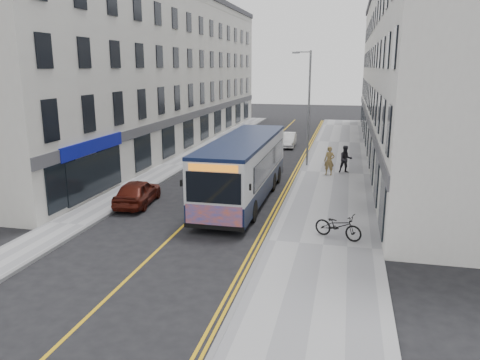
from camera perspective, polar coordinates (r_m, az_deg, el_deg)
The scene contains 17 objects.
ground at distance 21.20m, azimuth -6.90°, elevation -5.54°, with size 140.00×140.00×0.00m, color black.
pavement_east at distance 31.56m, azimuth 11.44°, elevation 0.81°, with size 4.50×64.00×0.12m, color #969699.
pavement_west at distance 33.74m, azimuth -8.01°, elevation 1.77°, with size 2.00×64.00×0.12m, color #969699.
kerb_east at distance 31.69m, azimuth 7.38°, elevation 1.03°, with size 0.18×64.00×0.13m, color slate.
kerb_west at distance 33.40m, azimuth -6.41°, elevation 1.71°, with size 0.18×64.00×0.13m, color slate.
road_centre_line at distance 32.32m, azimuth 0.30°, elevation 1.28°, with size 0.12×64.00×0.01m, color gold.
road_dbl_yellow_inner at distance 31.75m, azimuth 6.57°, elevation 0.96°, with size 0.10×64.00×0.01m, color gold.
road_dbl_yellow_outer at distance 31.73m, azimuth 6.92°, elevation 0.94°, with size 0.10×64.00×0.01m, color gold.
terrace_east at distance 40.05m, azimuth 20.03°, elevation 12.24°, with size 6.00×46.00×13.00m, color silver.
terrace_west at distance 42.87m, azimuth -9.04°, elevation 12.92°, with size 6.00×46.00×13.00m, color silver.
streetlamp at distance 33.01m, azimuth 8.26°, elevation 9.09°, with size 1.32×0.18×8.00m.
city_bus at distance 24.55m, azimuth 0.47°, elevation 1.64°, with size 2.67×11.46×3.33m.
bicycle at distance 19.47m, azimuth 11.88°, elevation -5.49°, with size 0.70×2.01×1.06m, color black.
pedestrian_near at distance 30.61m, azimuth 10.83°, elevation 2.32°, with size 0.67×0.44×1.84m, color olive.
pedestrian_far at distance 31.49m, azimuth 12.76°, elevation 2.49°, with size 0.87×0.68×1.79m, color black.
car_white at distance 41.72m, azimuth 5.81°, elevation 4.90°, with size 1.32×3.79×1.25m, color white.
car_maroon at distance 24.55m, azimuth -12.40°, elevation -1.47°, with size 1.57×3.90×1.33m, color #4B140C.
Camera 1 is at (6.95, -18.79, 6.94)m, focal length 35.00 mm.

